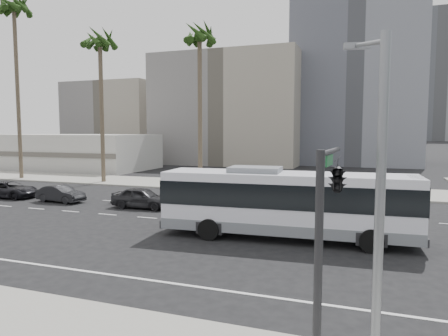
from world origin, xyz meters
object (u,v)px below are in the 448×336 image
at_px(city_bus, 286,202).
at_px(palm_mid, 100,45).
at_px(car_b, 61,194).
at_px(car_c, 9,190).
at_px(palm_near, 200,40).
at_px(traffic_signal, 336,178).
at_px(palm_far, 14,11).
at_px(car_a, 142,198).
at_px(streetlight_corner, 376,172).

height_order(city_bus, palm_mid, palm_mid).
distance_m(car_b, car_c, 5.50).
relative_size(palm_near, palm_mid, 0.99).
distance_m(city_bus, traffic_signal, 10.22).
xyz_separation_m(palm_near, palm_far, (-21.78, -1.17, 4.47)).
height_order(palm_near, palm_far, palm_far).
height_order(car_b, car_c, car_c).
bearing_deg(palm_mid, palm_near, 4.45).
bearing_deg(palm_mid, city_bus, -34.81).
relative_size(car_a, traffic_signal, 0.86).
relative_size(car_b, palm_mid, 0.25).
bearing_deg(palm_near, car_b, -119.94).
height_order(traffic_signal, palm_near, palm_near).
distance_m(car_a, palm_far, 30.51).
xyz_separation_m(streetlight_corner, palm_far, (-37.61, 25.67, 14.16)).
height_order(car_a, palm_far, palm_far).
bearing_deg(car_b, traffic_signal, -118.71).
bearing_deg(car_b, car_a, -85.61).
distance_m(city_bus, palm_near, 23.77).
relative_size(car_a, palm_mid, 0.28).
relative_size(palm_near, palm_far, 0.76).
relative_size(city_bus, palm_far, 0.63).
bearing_deg(streetlight_corner, city_bus, 100.09).
relative_size(car_a, streetlight_corner, 0.54).
bearing_deg(car_b, palm_mid, 24.76).
relative_size(palm_mid, palm_far, 0.77).
bearing_deg(car_c, palm_far, 36.69).
relative_size(streetlight_corner, palm_mid, 0.51).
distance_m(car_c, palm_far, 22.89).
xyz_separation_m(city_bus, palm_mid, (-22.61, 15.72, 12.44)).
xyz_separation_m(car_b, car_c, (-5.50, 0.23, 0.02)).
distance_m(city_bus, car_b, 19.22).
bearing_deg(traffic_signal, car_a, 138.80).
distance_m(city_bus, palm_far, 40.56).
height_order(car_a, car_c, car_a).
relative_size(car_c, traffic_signal, 0.94).
xyz_separation_m(car_a, traffic_signal, (14.41, -14.19, 3.54)).
bearing_deg(palm_far, car_a, -25.58).
relative_size(car_a, car_b, 1.11).
bearing_deg(city_bus, palm_far, 152.07).
relative_size(car_c, palm_mid, 0.30).
distance_m(car_a, streetlight_corner, 21.84).
relative_size(traffic_signal, palm_far, 0.25).
bearing_deg(palm_near, car_c, -136.74).
xyz_separation_m(car_a, palm_mid, (-11.28, 10.98, 13.62)).
bearing_deg(traffic_signal, palm_far, 149.24).
bearing_deg(city_bus, palm_near, 122.13).
distance_m(palm_near, palm_far, 22.26).
height_order(city_bus, traffic_signal, traffic_signal).
relative_size(streetlight_corner, palm_far, 0.40).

